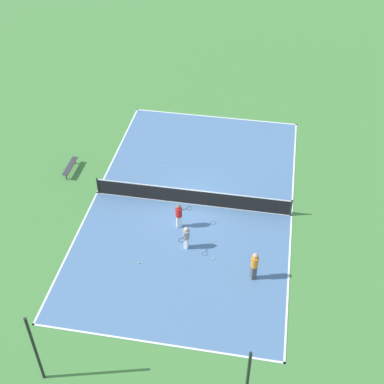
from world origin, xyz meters
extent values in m
plane|color=#47843D|center=(0.00, 0.00, 0.00)|extent=(80.00, 80.00, 0.00)
cube|color=#4C729E|center=(0.00, 0.00, 0.01)|extent=(11.49, 19.07, 0.02)
cube|color=white|center=(-5.69, 0.00, 0.02)|extent=(0.10, 19.07, 0.00)
cube|color=white|center=(5.69, 0.00, 0.02)|extent=(0.10, 19.07, 0.00)
cube|color=white|center=(0.00, -9.49, 0.02)|extent=(11.49, 0.10, 0.00)
cube|color=white|center=(0.00, 9.49, 0.02)|extent=(11.49, 0.10, 0.00)
cube|color=white|center=(0.00, 0.00, 0.02)|extent=(11.49, 0.10, 0.00)
cylinder|color=black|center=(-5.59, 0.00, 0.57)|extent=(0.10, 0.10, 1.10)
cylinder|color=black|center=(5.59, 0.00, 0.57)|extent=(0.10, 0.10, 1.10)
cube|color=black|center=(0.00, 0.00, 0.55)|extent=(11.19, 0.03, 1.05)
cube|color=white|center=(0.00, 0.00, 1.04)|extent=(11.19, 0.04, 0.06)
cube|color=#333338|center=(7.92, -1.72, 0.43)|extent=(0.36, 1.89, 0.04)
cylinder|color=#4C4C51|center=(7.92, -2.51, 0.21)|extent=(0.08, 0.08, 0.41)
cylinder|color=#4C4C51|center=(7.92, -0.92, 0.21)|extent=(0.08, 0.08, 0.41)
cube|color=#4C4C51|center=(-3.96, 4.98, 0.46)|extent=(0.32, 0.30, 0.87)
cylinder|color=orange|center=(-3.96, 4.98, 1.19)|extent=(0.49, 0.49, 0.61)
sphere|color=tan|center=(-3.96, 4.98, 1.63)|extent=(0.26, 0.26, 0.26)
cube|color=white|center=(0.37, 1.98, 0.41)|extent=(0.31, 0.29, 0.78)
cylinder|color=red|center=(0.37, 1.98, 1.07)|extent=(0.48, 0.48, 0.54)
sphere|color=brown|center=(0.37, 1.98, 1.46)|extent=(0.23, 0.23, 0.23)
cylinder|color=#262626|center=(0.08, 1.85, 1.21)|extent=(0.27, 0.15, 0.03)
torus|color=black|center=(-0.17, 1.73, 1.21)|extent=(0.40, 0.40, 0.02)
cube|color=white|center=(-0.31, 3.49, 0.38)|extent=(0.25, 0.29, 0.72)
cylinder|color=gray|center=(-0.31, 3.49, 0.99)|extent=(0.43, 0.43, 0.50)
sphere|color=beige|center=(-0.31, 3.49, 1.35)|extent=(0.22, 0.22, 0.22)
cylinder|color=#262626|center=(-0.24, 3.81, 1.12)|extent=(0.09, 0.28, 0.03)
torus|color=black|center=(-0.18, 4.08, 1.12)|extent=(0.36, 0.36, 0.02)
sphere|color=#CCE033|center=(-1.85, 4.05, 0.06)|extent=(0.07, 0.07, 0.07)
sphere|color=#CCE033|center=(2.25, -3.10, 0.06)|extent=(0.07, 0.07, 0.07)
sphere|color=#CCE033|center=(1.87, 5.03, 0.06)|extent=(0.07, 0.07, 0.07)
cylinder|color=black|center=(-4.20, 11.91, 2.00)|extent=(0.12, 0.12, 4.01)
cylinder|color=black|center=(4.20, 11.91, 2.00)|extent=(0.12, 0.12, 4.01)
camera|label=1|loc=(-4.02, 22.77, 20.35)|focal=50.00mm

